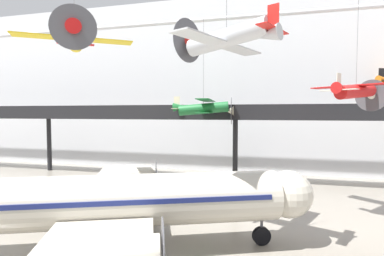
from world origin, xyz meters
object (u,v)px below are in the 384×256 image
Objects in this scene: suspended_plane_green_biplane at (204,108)px; suspended_plane_yellow_lowwing at (75,36)px; airliner_silver_main at (94,203)px; suspended_plane_red_highwing at (356,91)px; suspended_plane_silver_racer at (227,38)px.

suspended_plane_yellow_lowwing is (-8.63, -14.14, 6.26)m from suspended_plane_green_biplane.
suspended_plane_yellow_lowwing is at bearing 109.81° from airliner_silver_main.
suspended_plane_red_highwing reaches higher than airliner_silver_main.
suspended_plane_silver_racer is (-10.38, -9.08, 3.12)m from suspended_plane_red_highwing.
suspended_plane_silver_racer is (8.15, 3.55, 10.96)m from airliner_silver_main.
airliner_silver_main is at bearing -103.35° from suspended_plane_green_biplane.
suspended_plane_red_highwing is 1.31× the size of suspended_plane_silver_racer.
suspended_plane_green_biplane is (-15.67, 7.87, -1.39)m from suspended_plane_red_highwing.
suspended_plane_green_biplane is 1.48× the size of suspended_plane_silver_racer.
suspended_plane_yellow_lowwing is 1.00× the size of suspended_plane_silver_racer.
airliner_silver_main is 14.12m from suspended_plane_silver_racer.
suspended_plane_silver_racer is at bearing -78.08° from suspended_plane_green_biplane.
suspended_plane_yellow_lowwing is at bearing 12.87° from suspended_plane_silver_racer.
suspended_plane_yellow_lowwing reaches higher than suspended_plane_green_biplane.
suspended_plane_green_biplane is 18.32m from suspended_plane_silver_racer.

